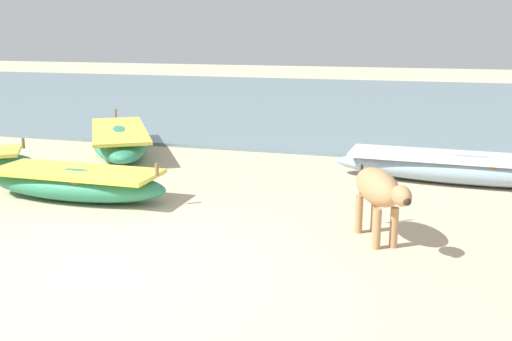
{
  "coord_description": "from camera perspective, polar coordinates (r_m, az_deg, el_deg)",
  "views": [
    {
      "loc": [
        3.57,
        -5.54,
        2.76
      ],
      "look_at": [
        1.02,
        3.04,
        0.6
      ],
      "focal_mm": 41.01,
      "sensor_mm": 36.0,
      "label": 1
    }
  ],
  "objects": [
    {
      "name": "fishing_boat_6",
      "position": [
        10.17,
        -17.07,
        -1.18
      ],
      "size": [
        3.21,
        1.04,
        0.71
      ],
      "rotation": [
        0.0,
        0.0,
        6.28
      ],
      "color": "#338C66",
      "rests_on": "ground"
    },
    {
      "name": "cow_adult_tan",
      "position": [
        7.85,
        11.9,
        -1.94
      ],
      "size": [
        0.96,
        1.41,
        0.97
      ],
      "rotation": [
        0.0,
        0.0,
        5.2
      ],
      "color": "tan",
      "rests_on": "ground"
    },
    {
      "name": "fishing_boat_0",
      "position": [
        11.41,
        20.15,
        0.18
      ],
      "size": [
        5.01,
        1.27,
        0.72
      ],
      "rotation": [
        0.0,
        0.0,
        6.24
      ],
      "color": "#8CA5B7",
      "rests_on": "ground"
    },
    {
      "name": "sea_water",
      "position": [
        23.16,
        7.62,
        6.69
      ],
      "size": [
        60.0,
        20.0,
        0.08
      ],
      "primitive_type": "cube",
      "color": "slate",
      "rests_on": "ground"
    },
    {
      "name": "ground",
      "position": [
        7.14,
        -15.18,
        -9.66
      ],
      "size": [
        80.0,
        80.0,
        0.0
      ],
      "primitive_type": "plane",
      "color": "beige"
    },
    {
      "name": "fishing_boat_5",
      "position": [
        13.68,
        -13.16,
        2.91
      ],
      "size": [
        3.17,
        4.11,
        0.78
      ],
      "rotation": [
        0.0,
        0.0,
        2.13
      ],
      "color": "#338C66",
      "rests_on": "ground"
    }
  ]
}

